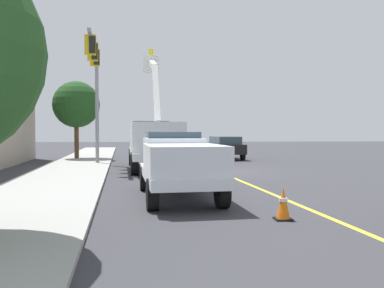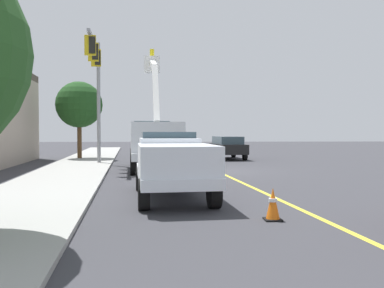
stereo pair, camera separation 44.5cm
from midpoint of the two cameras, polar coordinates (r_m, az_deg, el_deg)
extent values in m
plane|color=#38383D|center=(21.57, 4.02, -3.76)|extent=(120.00, 120.00, 0.00)
cube|color=#9E9E99|center=(21.22, -15.95, -3.76)|extent=(60.06, 9.48, 0.12)
cube|color=yellow|center=(21.57, 4.02, -3.75)|extent=(49.77, 5.08, 0.01)
cube|color=silver|center=(22.48, -4.72, -1.24)|extent=(8.41, 3.29, 0.36)
cube|color=silver|center=(25.07, -5.14, 0.83)|extent=(2.84, 2.60, 1.60)
cube|color=#384C56|center=(25.27, -5.17, 2.43)|extent=(2.00, 2.27, 0.64)
cube|color=silver|center=(21.47, -4.55, 0.54)|extent=(5.47, 3.00, 1.80)
cube|color=white|center=(21.01, -4.45, 7.09)|extent=(2.12, 0.47, 3.07)
cube|color=white|center=(23.64, -4.85, 10.97)|extent=(3.06, 0.56, 1.01)
cube|color=white|center=(25.14, -5.06, 10.93)|extent=(0.90, 0.90, 0.90)
cube|color=yellow|center=(25.24, -5.06, 12.27)|extent=(0.36, 0.24, 0.60)
cylinder|color=black|center=(25.32, -7.71, -1.77)|extent=(1.07, 0.44, 1.04)
cylinder|color=black|center=(25.45, -2.63, -1.74)|extent=(1.07, 0.44, 1.04)
cylinder|color=black|center=(20.98, -7.52, -2.50)|extent=(1.07, 0.44, 1.04)
cylinder|color=black|center=(21.14, -1.40, -2.46)|extent=(1.07, 0.44, 1.04)
cylinder|color=black|center=(19.67, -7.45, -2.79)|extent=(1.07, 0.44, 1.04)
cylinder|color=black|center=(19.84, -0.93, -2.73)|extent=(1.07, 0.44, 1.04)
cube|color=white|center=(12.79, -1.75, -4.20)|extent=(5.78, 2.64, 0.30)
cube|color=white|center=(13.97, -2.36, -1.43)|extent=(2.20, 2.12, 1.10)
cube|color=#384C56|center=(14.15, -2.45, 0.55)|extent=(1.51, 1.89, 0.56)
cube|color=white|center=(11.76, -1.17, -2.77)|extent=(3.55, 2.42, 1.10)
cylinder|color=black|center=(14.59, -6.32, -4.77)|extent=(0.87, 0.38, 0.84)
cylinder|color=black|center=(14.78, 1.04, -4.68)|extent=(0.87, 0.38, 0.84)
cylinder|color=black|center=(10.93, -5.54, -6.98)|extent=(0.87, 0.38, 0.84)
cylinder|color=black|center=(11.19, 4.24, -6.77)|extent=(0.87, 0.38, 0.84)
cube|color=black|center=(30.86, 5.41, -0.63)|extent=(4.96, 2.36, 0.70)
cube|color=#384C56|center=(30.98, 5.35, 0.49)|extent=(3.60, 2.00, 0.60)
cylinder|color=black|center=(29.53, 7.79, -1.62)|extent=(0.70, 0.31, 0.68)
cylinder|color=black|center=(29.10, 4.55, -1.66)|extent=(0.70, 0.31, 0.68)
cylinder|color=black|center=(32.67, 6.17, -1.28)|extent=(0.70, 0.31, 0.68)
cylinder|color=black|center=(32.28, 3.23, -1.31)|extent=(0.70, 0.31, 0.68)
cube|color=black|center=(9.97, 12.43, -10.20)|extent=(0.40, 0.40, 0.04)
cone|color=orange|center=(9.90, 12.45, -8.02)|extent=(0.32, 0.32, 0.73)
cylinder|color=white|center=(9.89, 12.45, -7.60)|extent=(0.20, 0.20, 0.08)
cube|color=black|center=(15.85, 4.49, -5.70)|extent=(0.40, 0.40, 0.04)
cone|color=orange|center=(15.81, 4.50, -4.21)|extent=(0.32, 0.32, 0.79)
cylinder|color=white|center=(15.80, 4.50, -3.93)|extent=(0.20, 0.20, 0.08)
cube|color=black|center=(21.43, 1.27, -3.74)|extent=(0.40, 0.40, 0.04)
cone|color=orange|center=(21.40, 1.27, -2.64)|extent=(0.32, 0.32, 0.79)
cylinder|color=white|center=(21.39, 1.27, -2.43)|extent=(0.20, 0.20, 0.08)
cube|color=black|center=(27.24, -1.55, -2.56)|extent=(0.40, 0.40, 0.04)
cone|color=orange|center=(27.21, -1.55, -1.69)|extent=(0.32, 0.32, 0.79)
cylinder|color=white|center=(27.21, -1.55, -1.52)|extent=(0.20, 0.20, 0.08)
cylinder|color=gray|center=(26.45, -12.37, 5.48)|extent=(0.22, 0.22, 7.61)
cube|color=gray|center=(23.79, -12.92, 13.45)|extent=(6.19, 0.77, 0.16)
cube|color=gold|center=(24.99, -12.68, 11.60)|extent=(0.17, 0.57, 1.00)
cube|color=black|center=(24.99, -12.44, 11.60)|extent=(0.23, 0.34, 0.84)
cube|color=gold|center=(23.26, -12.99, 12.34)|extent=(0.17, 0.57, 1.00)
cube|color=black|center=(23.25, -12.74, 12.34)|extent=(0.23, 0.34, 0.84)
cube|color=gold|center=(21.52, -13.36, 13.20)|extent=(0.17, 0.57, 1.00)
cube|color=black|center=(21.51, -13.09, 13.21)|extent=(0.23, 0.34, 0.84)
cylinder|color=brown|center=(31.12, -14.96, 0.52)|extent=(0.32, 0.32, 2.85)
sphere|color=#1E471C|center=(31.18, -15.00, 5.31)|extent=(3.38, 3.38, 3.38)
camera|label=1|loc=(0.22, -89.42, 0.02)|focal=38.40mm
camera|label=2|loc=(0.22, 90.58, -0.02)|focal=38.40mm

